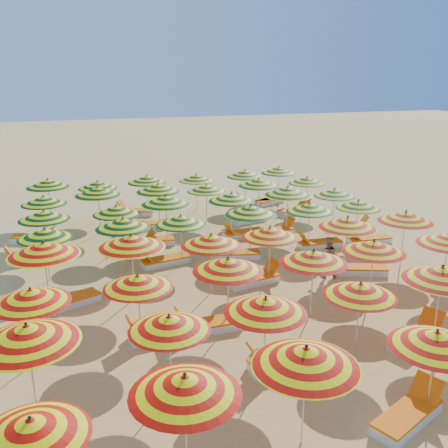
{
  "coord_description": "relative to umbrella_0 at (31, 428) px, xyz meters",
  "views": [
    {
      "loc": [
        -5.12,
        -14.75,
        6.51
      ],
      "look_at": [
        0.0,
        0.5,
        1.6
      ],
      "focal_mm": 40.0,
      "sensor_mm": 36.0,
      "label": 1
    }
  ],
  "objects": [
    {
      "name": "umbrella_23",
      "position": [
        11.82,
        6.97,
        0.18
      ],
      "size": [
        2.02,
        2.02,
        2.02
      ],
      "color": "silver",
      "rests_on": "ground"
    },
    {
      "name": "umbrella_20",
      "position": [
        4.85,
        6.91,
        0.11
      ],
      "size": [
        2.24,
        2.24,
        1.94
      ],
      "color": "silver",
      "rests_on": "ground"
    },
    {
      "name": "umbrella_31",
      "position": [
        2.6,
        11.5,
        0.04
      ],
      "size": [
        1.89,
        1.89,
        1.86
      ],
      "color": "silver",
      "rests_on": "ground"
    },
    {
      "name": "lounger_14",
      "position": [
        -0.53,
        11.47,
        -1.45
      ],
      "size": [
        1.79,
        0.81,
        0.69
      ],
      "rotation": [
        0.0,
        0.0,
        3.28
      ],
      "color": "white",
      "rests_on": "ground"
    },
    {
      "name": "lounger_5",
      "position": [
        4.05,
        4.69,
        -1.45
      ],
      "size": [
        1.74,
        0.6,
        0.69
      ],
      "rotation": [
        0.0,
        0.0,
        3.13
      ],
      "color": "white",
      "rests_on": "ground"
    },
    {
      "name": "lounger_17",
      "position": [
        7.67,
        11.7,
        -1.45
      ],
      "size": [
        1.78,
        0.75,
        0.69
      ],
      "rotation": [
        0.0,
        0.0,
        3.24
      ],
      "color": "white",
      "rests_on": "ground"
    },
    {
      "name": "lounger_15",
      "position": [
        3.19,
        11.63,
        -1.45
      ],
      "size": [
        1.77,
        0.72,
        0.69
      ],
      "rotation": [
        0.0,
        0.0,
        0.08
      ],
      "color": "white",
      "rests_on": "ground"
    },
    {
      "name": "umbrella_3",
      "position": [
        7.21,
        0.09,
        0.06
      ],
      "size": [
        1.89,
        1.89,
        1.89
      ],
      "color": "silver",
      "rests_on": "ground"
    },
    {
      "name": "lounger_10",
      "position": [
        3.95,
        9.65,
        -1.45
      ],
      "size": [
        1.81,
        0.89,
        0.69
      ],
      "rotation": [
        0.0,
        0.0,
        3.33
      ],
      "color": "white",
      "rests_on": "ground"
    },
    {
      "name": "umbrella_7",
      "position": [
        2.58,
        2.46,
        -0.0
      ],
      "size": [
        1.98,
        1.98,
        1.81
      ],
      "color": "silver",
      "rests_on": "ground"
    },
    {
      "name": "umbrella_27",
      "position": [
        7.13,
        9.5,
        0.16
      ],
      "size": [
        2.51,
        2.51,
        2.0
      ],
      "color": "silver",
      "rests_on": "ground"
    },
    {
      "name": "umbrella_33",
      "position": [
        7.16,
        11.65,
        0.14
      ],
      "size": [
        2.41,
        2.41,
        1.98
      ],
      "color": "silver",
      "rests_on": "ground"
    },
    {
      "name": "lounger_21",
      "position": [
        4.06,
        14.15,
        -1.45
      ],
      "size": [
        1.81,
        0.91,
        0.69
      ],
      "rotation": [
        0.0,
        0.0,
        2.95
      ],
      "color": "white",
      "rests_on": "ground"
    },
    {
      "name": "umbrella_2",
      "position": [
        4.48,
        0.15,
        0.2
      ],
      "size": [
        2.03,
        2.03,
        2.04
      ],
      "color": "silver",
      "rests_on": "ground"
    },
    {
      "name": "umbrella_15",
      "position": [
        7.03,
        4.6,
        0.14
      ],
      "size": [
        2.29,
        2.29,
        1.98
      ],
      "color": "silver",
      "rests_on": "ground"
    },
    {
      "name": "umbrella_42",
      "position": [
        0.2,
        16.42,
        0.19
      ],
      "size": [
        2.52,
        2.52,
        2.03
      ],
      "color": "silver",
      "rests_on": "ground"
    },
    {
      "name": "lounger_0",
      "position": [
        6.7,
        0.02,
        -1.45
      ],
      "size": [
        1.82,
        1.2,
        0.69
      ],
      "rotation": [
        0.0,
        0.0,
        0.4
      ],
      "color": "white",
      "rests_on": "ground"
    },
    {
      "name": "lounger_11",
      "position": [
        6.54,
        9.46,
        -1.45
      ],
      "size": [
        1.82,
        0.96,
        0.69
      ],
      "rotation": [
        0.0,
        0.0,
        2.91
      ],
      "color": "white",
      "rests_on": "ground"
    },
    {
      "name": "umbrella_22",
      "position": [
        9.52,
        6.92,
        0.2
      ],
      "size": [
        2.43,
        2.43,
        2.05
      ],
      "color": "silver",
      "rests_on": "ground"
    },
    {
      "name": "umbrella_34",
      "position": [
        9.52,
        11.44,
        0.26
      ],
      "size": [
        2.01,
        2.01,
        2.11
      ],
      "color": "silver",
      "rests_on": "ground"
    },
    {
      "name": "umbrella_32",
      "position": [
        4.5,
        11.7,
        0.22
      ],
      "size": [
        2.19,
        2.19,
        2.06
      ],
      "color": "silver",
      "rests_on": "ground"
    },
    {
      "name": "umbrella_39",
      "position": [
        6.84,
        14.08,
        0.01
      ],
      "size": [
        2.15,
        2.15,
        1.82
      ],
      "color": "silver",
      "rests_on": "ground"
    },
    {
      "name": "lounger_13",
      "position": [
        12.11,
        9.34,
        -1.45
      ],
      "size": [
        1.77,
        0.69,
        0.69
      ],
      "rotation": [
        0.0,
        0.0,
        3.08
      ],
      "color": "white",
      "rests_on": "ground"
    },
    {
      "name": "lounger_7",
      "position": [
        0.63,
        7.34,
        -1.45
      ],
      "size": [
        1.82,
        1.16,
        0.69
      ],
      "rotation": [
        0.0,
        0.0,
        3.51
      ],
      "color": "white",
      "rests_on": "ground"
    },
    {
      "name": "umbrella_44",
      "position": [
        4.6,
        16.37,
        0.1
      ],
      "size": [
        2.2,
        2.2,
        1.93
      ],
      "color": "silver",
      "rests_on": "ground"
    },
    {
      "name": "umbrella_1",
      "position": [
        2.32,
        0.12,
        0.13
      ],
      "size": [
        2.08,
        2.08,
        1.96
      ],
      "color": "silver",
      "rests_on": "ground"
    },
    {
      "name": "umbrella_9",
      "position": [
        7.19,
        2.59,
        0.01
      ],
      "size": [
        1.99,
        1.99,
        1.83
      ],
      "color": "silver",
      "rests_on": "ground"
    },
    {
      "name": "lounger_4",
      "position": [
        2.8,
        4.71,
        -1.45
      ],
      "size": [
        1.77,
        0.71,
        0.69
      ],
      "rotation": [
        0.0,
        0.0,
        3.22
      ],
      "color": "white",
      "rests_on": "ground"
    },
    {
      "name": "umbrella_47",
      "position": [
        11.44,
        16.48,
        0.1
      ],
      "size": [
        2.42,
        2.42,
        1.93
      ],
      "color": "silver",
      "rests_on": "ground"
    },
    {
      "name": "lounger_22",
      "position": [
        8.65,
        13.6,
        -1.45
      ],
      "size": [
        1.83,
        1.05,
        0.69
      ],
      "rotation": [
        0.0,
        0.0,
        3.43
      ],
      "color": "white",
      "rests_on": "ground"
    },
    {
      "name": "umbrella_29",
      "position": [
        11.61,
        9.49,
        0.0
      ],
      "size": [
        2.15,
        2.15,
        1.82
      ],
      "color": "silver",
      "rests_on": "ground"
    },
    {
      "name": "umbrella_45",
      "position": [
        7.03,
        16.38,
        0.01
      ],
      "size": [
        2.02,
        2.02,
        1.82
      ],
      "color": "silver",
      "rests_on": "ground"
    },
    {
      "name": "lounger_18",
      "position": [
        9.02,
        11.51,
        -1.45
      ],
      "size": [
        1.78,
        0.76,
        0.69
      ],
      "rotation": [
        0.0,
        0.0,
        0.11
      ],
      "color": "white",
      "rests_on": "ground"
    },
    {
      "name": "umbrella_16",
      "position": [
        9.11,
        4.87,
        0.11
      ],
      "size": [
        2.02,
        2.02,
        1.94
      ],
      "color": "silver",
      "rests_on": "ground"
    },
    {
      "name": "umbrella_24",
      "position": [
        0.11,
        9.49,
        0.01
      ],
      "size": [
        1.86,
        1.86,
        1.82
      ],
      "color": "silver",
      "rests_on": "ground"
    },
    {
      "name": "umbrella_10",
      "position": [
        9.33,
        2.4,
        0.21
      ],
      "size": [
        2.39,
        2.39,
        2.06
      ],
      "color": "silver",
      "rests_on": "ground"
    },
    {
      "name": "lounger_12",
      "position": [
        10.01,
        9.55,
        -1.45
      ],
      "size": [
        1.76,
        0.67,
        0.69
      ],
      "rotation": [
        0.0,
        0.0,
        3.09
      ],
      "color": "white",
      "rests_on": "ground"
    },
    {
      "name": "umbrella_8",
      "position": [
        4.68,
        2.38,
        0.1
      ],
      "size": [
        1.85,
        1.85,
        1.93
      ],
      "color": "silver",
      "rests_on": "ground"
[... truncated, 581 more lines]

